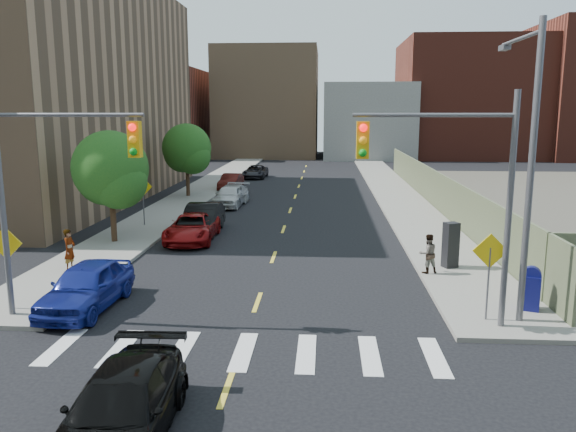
# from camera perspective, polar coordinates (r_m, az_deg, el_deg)

# --- Properties ---
(sidewalk_nw) EXTENTS (3.50, 73.00, 0.15)m
(sidewalk_nw) POSITION_cam_1_polar(r_m,az_deg,el_deg) (52.96, -7.13, 3.67)
(sidewalk_nw) COLOR gray
(sidewalk_nw) RESTS_ON ground
(sidewalk_ne) EXTENTS (3.50, 73.00, 0.15)m
(sidewalk_ne) POSITION_cam_1_polar(r_m,az_deg,el_deg) (52.30, 9.82, 3.51)
(sidewalk_ne) COLOR gray
(sidewalk_ne) RESTS_ON ground
(fence_north) EXTENTS (0.12, 44.00, 2.50)m
(fence_north) POSITION_cam_1_polar(r_m,az_deg,el_deg) (39.17, 14.59, 2.71)
(fence_north) COLOR #6B704E
(fence_north) RESTS_ON ground
(bg_bldg_west) EXTENTS (14.00, 18.00, 12.00)m
(bg_bldg_west) POSITION_cam_1_polar(r_m,az_deg,el_deg) (83.71, -13.26, 10.07)
(bg_bldg_west) COLOR #592319
(bg_bldg_west) RESTS_ON ground
(bg_bldg_midwest) EXTENTS (14.00, 16.00, 15.00)m
(bg_bldg_midwest) POSITION_cam_1_polar(r_m,az_deg,el_deg) (82.54, -1.99, 11.38)
(bg_bldg_midwest) COLOR #8C6B4C
(bg_bldg_midwest) RESTS_ON ground
(bg_bldg_center) EXTENTS (12.00, 16.00, 10.00)m
(bg_bldg_center) POSITION_cam_1_polar(r_m,az_deg,el_deg) (80.34, 8.00, 9.52)
(bg_bldg_center) COLOR gray
(bg_bldg_center) RESTS_ON ground
(bg_bldg_east) EXTENTS (18.00, 18.00, 16.00)m
(bg_bldg_east) POSITION_cam_1_polar(r_m,az_deg,el_deg) (84.48, 17.66, 11.22)
(bg_bldg_east) COLOR #592319
(bg_bldg_east) RESTS_ON ground
(signal_nw) EXTENTS (4.59, 0.30, 7.00)m
(signal_nw) POSITION_cam_1_polar(r_m,az_deg,el_deg) (18.20, -23.17, 3.83)
(signal_nw) COLOR #59595E
(signal_nw) RESTS_ON ground
(signal_ne) EXTENTS (4.59, 0.30, 7.00)m
(signal_ne) POSITION_cam_1_polar(r_m,az_deg,el_deg) (16.66, 16.78, 3.68)
(signal_ne) COLOR #59595E
(signal_ne) RESTS_ON ground
(streetlight_ne) EXTENTS (0.25, 3.70, 9.00)m
(streetlight_ne) POSITION_cam_1_polar(r_m,az_deg,el_deg) (18.07, 23.16, 5.99)
(streetlight_ne) COLOR #59595E
(streetlight_ne) RESTS_ON ground
(warn_sign_nw) EXTENTS (1.06, 0.06, 2.83)m
(warn_sign_nw) POSITION_cam_1_polar(r_m,az_deg,el_deg) (19.92, -26.66, -3.34)
(warn_sign_nw) COLOR #59595E
(warn_sign_nw) RESTS_ON ground
(warn_sign_ne) EXTENTS (1.06, 0.06, 2.83)m
(warn_sign_ne) POSITION_cam_1_polar(r_m,az_deg,el_deg) (17.90, 19.79, -4.31)
(warn_sign_ne) COLOR #59595E
(warn_sign_ne) RESTS_ON ground
(warn_sign_midwest) EXTENTS (1.06, 0.06, 2.83)m
(warn_sign_midwest) POSITION_cam_1_polar(r_m,az_deg,el_deg) (32.06, -14.52, 2.37)
(warn_sign_midwest) COLOR #59595E
(warn_sign_midwest) RESTS_ON ground
(tree_west_near) EXTENTS (3.66, 3.64, 5.52)m
(tree_west_near) POSITION_cam_1_polar(r_m,az_deg,el_deg) (28.26, -17.55, 4.17)
(tree_west_near) COLOR #332114
(tree_west_near) RESTS_ON ground
(tree_west_far) EXTENTS (3.66, 3.64, 5.52)m
(tree_west_far) POSITION_cam_1_polar(r_m,az_deg,el_deg) (42.53, -10.23, 6.50)
(tree_west_far) COLOR #332114
(tree_west_far) RESTS_ON ground
(parked_car_blue) EXTENTS (2.02, 4.63, 1.55)m
(parked_car_blue) POSITION_cam_1_polar(r_m,az_deg,el_deg) (19.62, -19.78, -6.72)
(parked_car_blue) COLOR navy
(parked_car_blue) RESTS_ON ground
(parked_car_black) EXTENTS (1.73, 4.80, 1.58)m
(parked_car_black) POSITION_cam_1_polar(r_m,az_deg,el_deg) (29.98, -8.69, -0.31)
(parked_car_black) COLOR black
(parked_car_black) RESTS_ON ground
(parked_car_red) EXTENTS (2.40, 4.92, 1.35)m
(parked_car_red) POSITION_cam_1_polar(r_m,az_deg,el_deg) (28.37, -9.71, -1.20)
(parked_car_red) COLOR maroon
(parked_car_red) RESTS_ON ground
(parked_car_silver) EXTENTS (2.28, 4.78, 1.35)m
(parked_car_silver) POSITION_cam_1_polar(r_m,az_deg,el_deg) (39.00, -5.77, 2.11)
(parked_car_silver) COLOR #AEB0B6
(parked_car_silver) RESTS_ON ground
(parked_car_white) EXTENTS (2.06, 4.46, 1.48)m
(parked_car_white) POSITION_cam_1_polar(r_m,az_deg,el_deg) (38.31, -5.94, 2.06)
(parked_car_white) COLOR silver
(parked_car_white) RESTS_ON ground
(parked_car_maroon) EXTENTS (1.66, 4.07, 1.31)m
(parked_car_maroon) POSITION_cam_1_polar(r_m,az_deg,el_deg) (46.57, -5.83, 3.48)
(parked_car_maroon) COLOR #42110D
(parked_car_maroon) RESTS_ON ground
(parked_car_grey) EXTENTS (2.21, 4.52, 1.24)m
(parked_car_grey) POSITION_cam_1_polar(r_m,az_deg,el_deg) (54.62, -3.33, 4.52)
(parked_car_grey) COLOR black
(parked_car_grey) RESTS_ON ground
(black_sedan) EXTENTS (2.09, 4.84, 1.39)m
(black_sedan) POSITION_cam_1_polar(r_m,az_deg,el_deg) (12.02, -16.60, -18.26)
(black_sedan) COLOR black
(black_sedan) RESTS_ON ground
(mailbox) EXTENTS (0.70, 0.62, 1.43)m
(mailbox) POSITION_cam_1_polar(r_m,az_deg,el_deg) (19.58, 23.43, -6.81)
(mailbox) COLOR #0D0F4E
(mailbox) RESTS_ON sidewalk_ne
(payphone) EXTENTS (0.68, 0.63, 1.85)m
(payphone) POSITION_cam_1_polar(r_m,az_deg,el_deg) (23.66, 16.19, -2.84)
(payphone) COLOR black
(payphone) RESTS_ON sidewalk_ne
(pedestrian_west) EXTENTS (0.46, 0.64, 1.65)m
(pedestrian_west) POSITION_cam_1_polar(r_m,az_deg,el_deg) (24.04, -21.31, -3.19)
(pedestrian_west) COLOR gray
(pedestrian_west) RESTS_ON sidewalk_nw
(pedestrian_east) EXTENTS (0.90, 0.79, 1.55)m
(pedestrian_east) POSITION_cam_1_polar(r_m,az_deg,el_deg) (22.63, 14.03, -3.73)
(pedestrian_east) COLOR gray
(pedestrian_east) RESTS_ON sidewalk_ne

